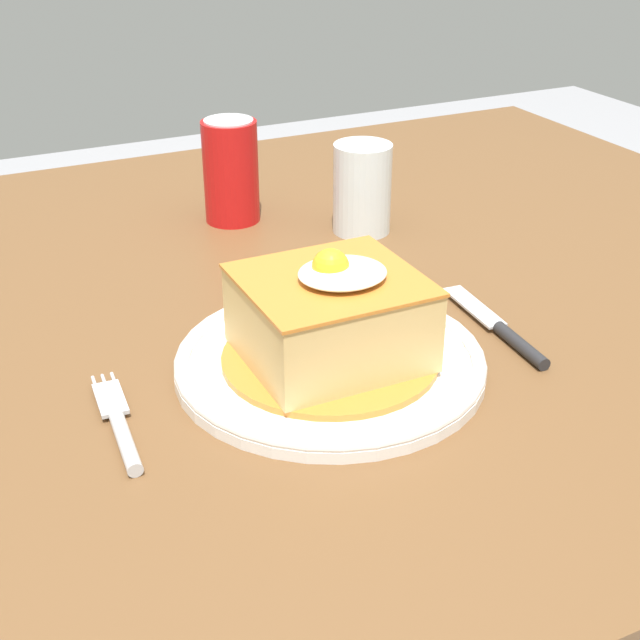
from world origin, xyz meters
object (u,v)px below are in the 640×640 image
knife (507,334)px  drinking_glass (362,194)px  fork (120,427)px  soda_can (229,171)px  main_plate (330,361)px

knife → drinking_glass: (0.00, 0.29, 0.04)m
fork → soda_can: size_ratio=1.14×
main_plate → drinking_glass: size_ratio=2.55×
knife → soda_can: (-0.12, 0.39, 0.06)m
main_plate → soda_can: bearing=82.6°
fork → knife: (0.36, -0.01, 0.00)m
fork → knife: size_ratio=0.86×
main_plate → drinking_glass: 0.33m
fork → drinking_glass: bearing=38.2°
main_plate → fork: size_ratio=1.89×
main_plate → soda_can: (0.05, 0.37, 0.05)m
knife → drinking_glass: bearing=89.1°
fork → knife: same height
drinking_glass → main_plate: bearing=-122.9°
soda_can → drinking_glass: 0.16m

